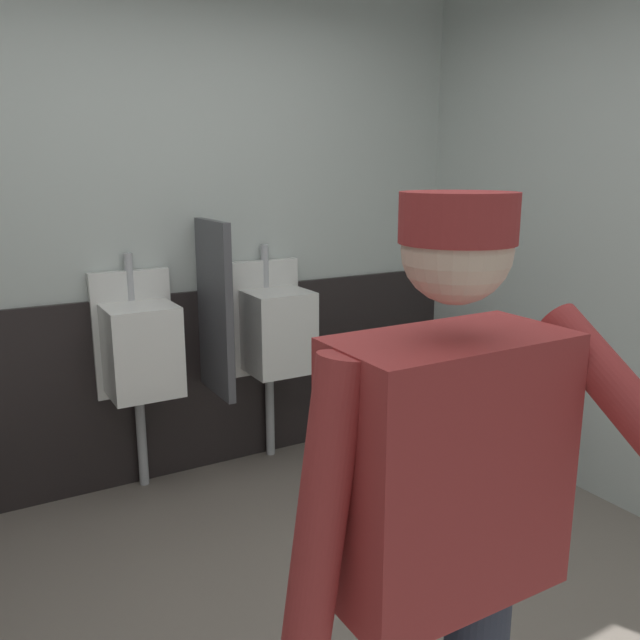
{
  "coord_description": "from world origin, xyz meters",
  "views": [
    {
      "loc": [
        -0.92,
        -1.61,
        1.65
      ],
      "look_at": [
        -0.06,
        -0.12,
        1.25
      ],
      "focal_mm": 36.54,
      "sensor_mm": 36.0,
      "label": 1
    }
  ],
  "objects_px": {
    "urinal_left": "(140,348)",
    "person": "(446,533)",
    "trash_bin": "(483,420)",
    "urinal_middle": "(275,330)"
  },
  "relations": [
    {
      "from": "urinal_left",
      "to": "trash_bin",
      "type": "xyz_separation_m",
      "value": [
        1.66,
        -0.7,
        -0.47
      ]
    },
    {
      "from": "person",
      "to": "urinal_left",
      "type": "bearing_deg",
      "value": 90.36
    },
    {
      "from": "urinal_left",
      "to": "trash_bin",
      "type": "bearing_deg",
      "value": -22.89
    },
    {
      "from": "urinal_left",
      "to": "trash_bin",
      "type": "distance_m",
      "value": 1.87
    },
    {
      "from": "person",
      "to": "urinal_middle",
      "type": "bearing_deg",
      "value": 72.05
    },
    {
      "from": "urinal_left",
      "to": "urinal_middle",
      "type": "relative_size",
      "value": 1.0
    },
    {
      "from": "urinal_left",
      "to": "urinal_middle",
      "type": "bearing_deg",
      "value": 0.0
    },
    {
      "from": "urinal_left",
      "to": "person",
      "type": "relative_size",
      "value": 0.77
    },
    {
      "from": "urinal_left",
      "to": "person",
      "type": "height_order",
      "value": "person"
    },
    {
      "from": "person",
      "to": "trash_bin",
      "type": "height_order",
      "value": "person"
    }
  ]
}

